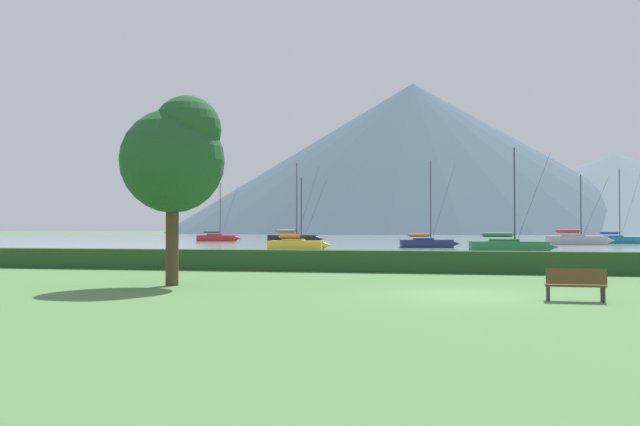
{
  "coord_description": "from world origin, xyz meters",
  "views": [
    {
      "loc": [
        -0.04,
        -21.71,
        2.06
      ],
      "look_at": [
        -14.46,
        48.38,
        3.75
      ],
      "focal_mm": 38.34,
      "sensor_mm": 36.0,
      "label": 1
    }
  ],
  "objects_px": {
    "sailboat_slip_0": "(217,238)",
    "sailboat_slip_2": "(617,239)",
    "park_tree": "(176,155)",
    "park_bench_near_path": "(576,283)",
    "sailboat_slip_5": "(577,240)",
    "sailboat_slip_6": "(509,246)",
    "sailboat_slip_4": "(293,238)",
    "sailboat_slip_1": "(298,244)",
    "sailboat_slip_7": "(427,243)"
  },
  "relations": [
    {
      "from": "sailboat_slip_2",
      "to": "park_bench_near_path",
      "type": "bearing_deg",
      "value": -105.63
    },
    {
      "from": "sailboat_slip_2",
      "to": "sailboat_slip_4",
      "type": "bearing_deg",
      "value": -179.64
    },
    {
      "from": "sailboat_slip_5",
      "to": "sailboat_slip_6",
      "type": "bearing_deg",
      "value": -110.16
    },
    {
      "from": "sailboat_slip_2",
      "to": "sailboat_slip_6",
      "type": "relative_size",
      "value": 1.17
    },
    {
      "from": "sailboat_slip_6",
      "to": "sailboat_slip_2",
      "type": "bearing_deg",
      "value": 61.81
    },
    {
      "from": "sailboat_slip_6",
      "to": "park_bench_near_path",
      "type": "distance_m",
      "value": 40.21
    },
    {
      "from": "sailboat_slip_5",
      "to": "sailboat_slip_2",
      "type": "bearing_deg",
      "value": 51.22
    },
    {
      "from": "sailboat_slip_0",
      "to": "park_bench_near_path",
      "type": "distance_m",
      "value": 98.82
    },
    {
      "from": "sailboat_slip_6",
      "to": "sailboat_slip_7",
      "type": "distance_m",
      "value": 17.01
    },
    {
      "from": "sailboat_slip_2",
      "to": "sailboat_slip_5",
      "type": "distance_m",
      "value": 11.3
    },
    {
      "from": "sailboat_slip_1",
      "to": "sailboat_slip_0",
      "type": "bearing_deg",
      "value": 123.36
    },
    {
      "from": "sailboat_slip_0",
      "to": "sailboat_slip_2",
      "type": "xyz_separation_m",
      "value": [
        61.81,
        -6.57,
        -0.01
      ]
    },
    {
      "from": "sailboat_slip_0",
      "to": "sailboat_slip_4",
      "type": "relative_size",
      "value": 0.82
    },
    {
      "from": "park_bench_near_path",
      "to": "sailboat_slip_2",
      "type": "bearing_deg",
      "value": 78.45
    },
    {
      "from": "sailboat_slip_2",
      "to": "sailboat_slip_5",
      "type": "relative_size",
      "value": 1.16
    },
    {
      "from": "sailboat_slip_0",
      "to": "park_tree",
      "type": "distance_m",
      "value": 91.16
    },
    {
      "from": "sailboat_slip_1",
      "to": "sailboat_slip_5",
      "type": "distance_m",
      "value": 40.79
    },
    {
      "from": "sailboat_slip_2",
      "to": "park_tree",
      "type": "xyz_separation_m",
      "value": [
        -31.83,
        -79.42,
        4.16
      ]
    },
    {
      "from": "sailboat_slip_0",
      "to": "park_bench_near_path",
      "type": "bearing_deg",
      "value": -72.12
    },
    {
      "from": "sailboat_slip_0",
      "to": "sailboat_slip_5",
      "type": "height_order",
      "value": "sailboat_slip_0"
    },
    {
      "from": "sailboat_slip_0",
      "to": "sailboat_slip_4",
      "type": "height_order",
      "value": "sailboat_slip_4"
    },
    {
      "from": "sailboat_slip_1",
      "to": "sailboat_slip_5",
      "type": "relative_size",
      "value": 0.79
    },
    {
      "from": "park_bench_near_path",
      "to": "sailboat_slip_6",
      "type": "bearing_deg",
      "value": 89.75
    },
    {
      "from": "park_bench_near_path",
      "to": "park_tree",
      "type": "bearing_deg",
      "value": 169.26
    },
    {
      "from": "sailboat_slip_1",
      "to": "sailboat_slip_2",
      "type": "bearing_deg",
      "value": 46.91
    },
    {
      "from": "sailboat_slip_4",
      "to": "sailboat_slip_5",
      "type": "bearing_deg",
      "value": -12.46
    },
    {
      "from": "sailboat_slip_1",
      "to": "sailboat_slip_5",
      "type": "height_order",
      "value": "sailboat_slip_5"
    },
    {
      "from": "sailboat_slip_5",
      "to": "sailboat_slip_6",
      "type": "distance_m",
      "value": 34.67
    },
    {
      "from": "sailboat_slip_6",
      "to": "park_bench_near_path",
      "type": "bearing_deg",
      "value": -96.92
    },
    {
      "from": "sailboat_slip_7",
      "to": "park_bench_near_path",
      "type": "relative_size",
      "value": 5.83
    },
    {
      "from": "sailboat_slip_5",
      "to": "sailboat_slip_7",
      "type": "height_order",
      "value": "sailboat_slip_7"
    },
    {
      "from": "sailboat_slip_2",
      "to": "sailboat_slip_5",
      "type": "xyz_separation_m",
      "value": [
        -6.75,
        -9.06,
        0.08
      ]
    },
    {
      "from": "sailboat_slip_6",
      "to": "sailboat_slip_0",
      "type": "bearing_deg",
      "value": 126.77
    },
    {
      "from": "sailboat_slip_0",
      "to": "sailboat_slip_7",
      "type": "xyz_separation_m",
      "value": [
        36.61,
        -33.43,
        -0.06
      ]
    },
    {
      "from": "sailboat_slip_1",
      "to": "park_bench_near_path",
      "type": "relative_size",
      "value": 4.39
    },
    {
      "from": "sailboat_slip_5",
      "to": "sailboat_slip_7",
      "type": "relative_size",
      "value": 0.95
    },
    {
      "from": "sailboat_slip_5",
      "to": "park_bench_near_path",
      "type": "bearing_deg",
      "value": -101.17
    },
    {
      "from": "sailboat_slip_5",
      "to": "park_tree",
      "type": "height_order",
      "value": "sailboat_slip_5"
    },
    {
      "from": "sailboat_slip_1",
      "to": "park_tree",
      "type": "distance_m",
      "value": 44.48
    },
    {
      "from": "sailboat_slip_4",
      "to": "sailboat_slip_5",
      "type": "height_order",
      "value": "sailboat_slip_4"
    },
    {
      "from": "park_tree",
      "to": "park_bench_near_path",
      "type": "bearing_deg",
      "value": -11.82
    },
    {
      "from": "park_tree",
      "to": "sailboat_slip_0",
      "type": "bearing_deg",
      "value": 109.22
    },
    {
      "from": "sailboat_slip_1",
      "to": "park_bench_near_path",
      "type": "xyz_separation_m",
      "value": [
        19.35,
        -46.68,
        -0.0
      ]
    },
    {
      "from": "sailboat_slip_5",
      "to": "sailboat_slip_6",
      "type": "relative_size",
      "value": 1.01
    },
    {
      "from": "sailboat_slip_1",
      "to": "sailboat_slip_6",
      "type": "bearing_deg",
      "value": -14.07
    },
    {
      "from": "sailboat_slip_2",
      "to": "sailboat_slip_7",
      "type": "height_order",
      "value": "sailboat_slip_2"
    },
    {
      "from": "sailboat_slip_2",
      "to": "sailboat_slip_7",
      "type": "bearing_deg",
      "value": -136.17
    },
    {
      "from": "sailboat_slip_0",
      "to": "sailboat_slip_4",
      "type": "distance_m",
      "value": 18.07
    },
    {
      "from": "sailboat_slip_2",
      "to": "park_bench_near_path",
      "type": "relative_size",
      "value": 6.45
    },
    {
      "from": "park_bench_near_path",
      "to": "park_tree",
      "type": "xyz_separation_m",
      "value": [
        -13.4,
        2.8,
        4.24
      ]
    }
  ]
}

